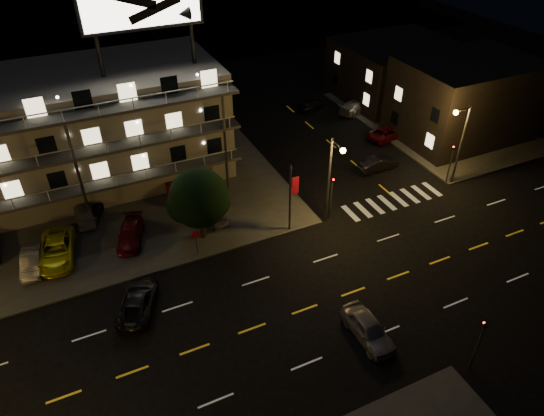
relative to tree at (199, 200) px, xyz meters
name	(u,v)px	position (x,y,z in m)	size (l,w,h in m)	color
ground	(279,319)	(1.96, -10.51, -3.86)	(140.00, 140.00, 0.00)	black
curb_nw	(39,212)	(-12.04, 9.49, -3.79)	(44.00, 24.00, 0.15)	#353533
curb_ne	(432,119)	(31.96, 9.49, -3.79)	(16.00, 24.00, 0.15)	#353533
motel	(68,131)	(-7.98, 13.38, 1.48)	(28.00, 13.80, 18.10)	gray
side_bldg_front	(464,99)	(31.95, 5.49, 0.39)	(14.06, 10.00, 8.50)	black
side_bldg_back	(396,70)	(31.95, 17.49, -0.36)	(14.06, 12.00, 7.00)	black
streetlight_nc	(332,174)	(10.46, -2.57, 1.10)	(0.44, 1.92, 8.00)	#2D2D30
streetlight_ne	(460,138)	(24.10, -2.21, 1.10)	(1.92, 0.44, 8.00)	#2D2D30
signal_nw	(332,193)	(10.96, -2.01, -1.29)	(0.20, 0.27, 4.60)	#2D2D30
signal_sw	(479,341)	(10.96, -19.00, -1.29)	(0.20, 0.27, 4.60)	#2D2D30
signal_ne	(451,160)	(23.96, -2.01, -1.29)	(0.27, 0.20, 4.60)	#2D2D30
banner_north	(291,197)	(7.05, -2.11, -0.43)	(0.83, 0.16, 6.40)	#2D2D30
stop_sign	(196,239)	(-1.04, -1.93, -2.15)	(0.91, 0.11, 2.61)	#2D2D30
tree	(199,200)	(0.00, 0.00, 0.00)	(4.96, 4.78, 6.25)	black
lot_car_1	(32,261)	(-12.90, 1.84, -3.05)	(1.40, 4.03, 1.33)	gray
lot_car_2	(57,250)	(-11.03, 2.29, -2.95)	(2.52, 5.46, 1.52)	yellow
lot_car_3	(131,234)	(-5.41, 1.99, -3.05)	(1.85, 4.54, 1.32)	#5A0C11
lot_car_4	(209,213)	(1.29, 1.98, -3.04)	(1.60, 3.97, 1.35)	gray
lot_car_7	(85,212)	(-8.36, 6.71, -3.04)	(1.87, 4.60, 1.33)	gray
lot_car_8	(91,212)	(-7.86, 6.41, -3.08)	(1.50, 3.72, 1.27)	black
lot_car_9	(174,188)	(-0.40, 6.99, -3.04)	(1.42, 4.07, 1.34)	#5A0C11
side_car_0	(378,163)	(19.47, 2.88, -3.17)	(1.47, 4.21, 1.39)	black
side_car_1	(387,133)	(24.24, 8.01, -3.18)	(2.25, 4.88, 1.36)	#5A0C11
side_car_2	(356,106)	(24.86, 15.37, -3.10)	(2.12, 5.22, 1.52)	gray
side_car_3	(311,105)	(20.21, 18.30, -3.20)	(1.56, 3.87, 1.32)	black
road_car_east	(368,329)	(6.59, -14.31, -3.09)	(1.82, 4.53, 1.54)	gray
road_car_west	(138,301)	(-6.49, -5.43, -3.18)	(2.27, 4.92, 1.37)	black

